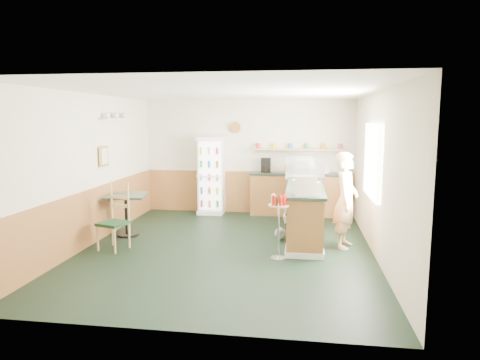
% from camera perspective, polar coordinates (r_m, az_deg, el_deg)
% --- Properties ---
extents(ground, '(6.00, 6.00, 0.00)m').
position_cam_1_polar(ground, '(7.60, -1.80, -9.09)').
color(ground, black).
rests_on(ground, ground).
extents(room_envelope, '(5.04, 6.02, 2.72)m').
position_cam_1_polar(room_envelope, '(8.05, -2.54, 2.96)').
color(room_envelope, beige).
rests_on(room_envelope, ground).
extents(service_counter, '(0.68, 3.01, 1.01)m').
position_cam_1_polar(service_counter, '(8.41, 8.59, -4.23)').
color(service_counter, olive).
rests_on(service_counter, ground).
extents(back_counter, '(2.24, 0.42, 1.69)m').
position_cam_1_polar(back_counter, '(10.09, 7.63, -1.66)').
color(back_counter, olive).
rests_on(back_counter, ground).
extents(drinks_fridge, '(0.61, 0.52, 1.83)m').
position_cam_1_polar(drinks_fridge, '(10.20, -3.85, 0.60)').
color(drinks_fridge, white).
rests_on(drinks_fridge, ground).
extents(display_case, '(0.81, 0.42, 0.46)m').
position_cam_1_polar(display_case, '(9.05, 8.67, 1.64)').
color(display_case, silver).
rests_on(display_case, service_counter).
extents(cash_register, '(0.47, 0.49, 0.23)m').
position_cam_1_polar(cash_register, '(7.14, 8.76, -1.02)').
color(cash_register, beige).
rests_on(cash_register, service_counter).
extents(shopkeeper, '(0.53, 0.65, 1.69)m').
position_cam_1_polar(shopkeeper, '(7.68, 13.92, -2.66)').
color(shopkeeper, tan).
rests_on(shopkeeper, ground).
extents(condiment_stand, '(0.33, 0.33, 1.04)m').
position_cam_1_polar(condiment_stand, '(6.90, 5.16, -4.73)').
color(condiment_stand, silver).
rests_on(condiment_stand, ground).
extents(newspaper_rack, '(0.09, 0.45, 0.53)m').
position_cam_1_polar(newspaper_rack, '(8.45, 6.17, -3.91)').
color(newspaper_rack, black).
rests_on(newspaper_rack, ground).
extents(cafe_table, '(0.85, 0.85, 0.81)m').
position_cam_1_polar(cafe_table, '(8.54, -14.87, -3.47)').
color(cafe_table, black).
rests_on(cafe_table, ground).
extents(cafe_chair, '(0.54, 0.54, 1.17)m').
position_cam_1_polar(cafe_chair, '(7.77, -16.32, -4.38)').
color(cafe_chair, black).
rests_on(cafe_chair, ground).
extents(dog_doorstop, '(0.22, 0.28, 0.26)m').
position_cam_1_polar(dog_doorstop, '(8.12, 5.39, -7.07)').
color(dog_doorstop, gray).
rests_on(dog_doorstop, ground).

